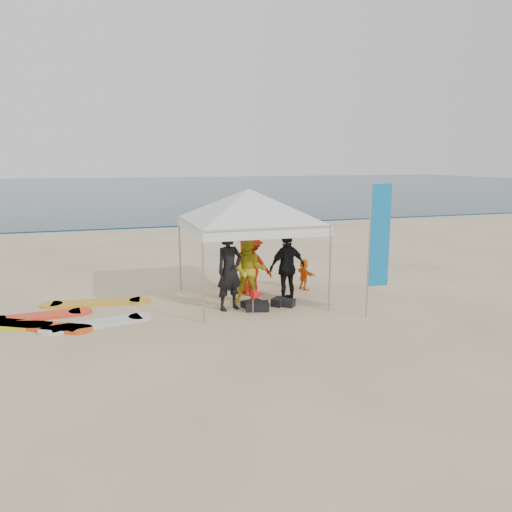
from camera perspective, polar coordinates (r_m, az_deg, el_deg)
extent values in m
plane|color=beige|center=(10.71, 1.69, -8.99)|extent=(120.00, 120.00, 0.00)
cube|color=#0C2633|center=(69.66, -15.31, 7.51)|extent=(160.00, 84.00, 0.08)
cube|color=silver|center=(28.13, -10.91, 3.24)|extent=(160.00, 1.20, 0.01)
imported|color=black|center=(12.23, -3.06, -1.69)|extent=(0.83, 0.69, 1.96)
imported|color=gold|center=(12.71, -0.76, -1.65)|extent=(1.03, 0.91, 1.77)
imported|color=red|center=(13.53, -0.45, -1.08)|extent=(1.25, 1.13, 1.68)
imported|color=black|center=(13.00, 3.60, -1.28)|extent=(1.13, 0.66, 1.82)
imported|color=#F93116|center=(13.87, -1.04, -0.98)|extent=(0.79, 0.53, 1.58)
imported|color=orange|center=(14.33, 5.52, -2.08)|extent=(0.39, 0.85, 0.89)
cylinder|color=#A5A5A8|center=(14.26, -8.69, 0.27)|extent=(0.05, 0.05, 2.09)
cylinder|color=#A5A5A8|center=(15.08, 3.16, 0.95)|extent=(0.05, 0.05, 2.09)
cylinder|color=#A5A5A8|center=(11.24, -6.06, -2.53)|extent=(0.05, 0.05, 2.09)
cylinder|color=#A5A5A8|center=(12.26, 8.46, -1.46)|extent=(0.05, 0.05, 2.09)
cube|color=white|center=(11.48, 1.54, 2.53)|extent=(3.24, 0.02, 0.24)
cube|color=white|center=(14.45, -2.63, 4.24)|extent=(3.24, 0.02, 0.24)
cube|color=white|center=(12.59, -7.63, 3.17)|extent=(0.02, 3.24, 0.24)
cube|color=white|center=(13.50, 5.61, 3.73)|extent=(0.02, 3.24, 0.24)
pyramid|color=white|center=(12.87, -0.79, 7.71)|extent=(4.44, 4.44, 0.84)
cylinder|color=#A5A5A8|center=(11.82, 12.80, 0.68)|extent=(0.04, 0.04, 3.21)
cube|color=#0B70B7|center=(11.91, 13.99, 2.27)|extent=(0.50, 0.03, 2.38)
cylinder|color=#A5A5A8|center=(11.95, -0.35, -5.36)|extent=(0.02, 0.02, 0.60)
cone|color=red|center=(11.93, 0.20, -4.39)|extent=(0.28, 0.28, 0.28)
cube|color=black|center=(12.34, 0.13, -5.75)|extent=(0.63, 0.49, 0.22)
cube|color=black|center=(12.73, 3.36, -5.34)|extent=(0.54, 0.53, 0.18)
cube|color=black|center=(12.62, -0.35, -5.51)|extent=(0.60, 0.54, 0.16)
cube|color=black|center=(12.75, 2.58, -5.26)|extent=(0.44, 0.43, 0.20)
cube|color=#DE4D12|center=(12.13, -23.63, -7.36)|extent=(2.03, 1.49, 0.07)
cube|color=gold|center=(13.54, -17.78, -5.10)|extent=(2.24, 0.81, 0.07)
cube|color=red|center=(12.88, -24.85, -6.41)|extent=(2.46, 0.73, 0.07)
cube|color=silver|center=(11.84, -17.66, -7.38)|extent=(2.02, 0.91, 0.07)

